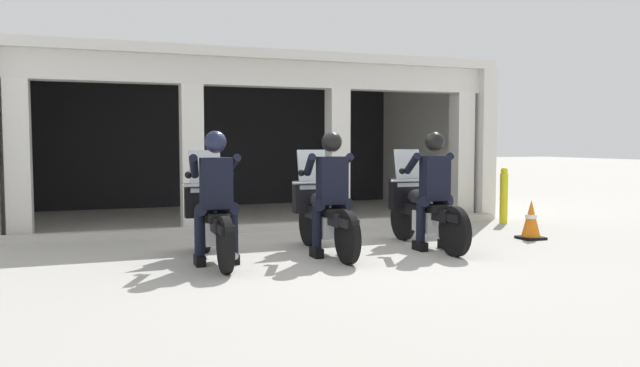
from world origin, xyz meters
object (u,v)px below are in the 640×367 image
at_px(motorcycle_center, 323,215).
at_px(bollard_kerbside, 504,196).
at_px(police_officer_left, 216,186).
at_px(motorcycle_left, 212,220).
at_px(traffic_cone_flank, 531,220).
at_px(police_officer_right, 434,180).
at_px(motorcycle_right, 423,211).
at_px(police_officer_center, 331,183).

xyz_separation_m(motorcycle_center, bollard_kerbside, (4.04, 1.62, -0.00)).
height_order(police_officer_left, bollard_kerbside, police_officer_left).
relative_size(motorcycle_left, traffic_cone_flank, 3.46).
xyz_separation_m(motorcycle_center, police_officer_right, (1.47, -0.30, 0.44)).
bearing_deg(motorcycle_right, police_officer_left, 179.26).
bearing_deg(police_officer_right, motorcycle_left, 168.23).
distance_m(police_officer_left, bollard_kerbside, 5.85).
distance_m(police_officer_center, police_officer_right, 1.47).
relative_size(motorcycle_right, traffic_cone_flank, 3.46).
bearing_deg(motorcycle_right, bollard_kerbside, 26.19).
height_order(police_officer_right, traffic_cone_flank, police_officer_right).
bearing_deg(motorcycle_center, police_officer_left, -170.13).
bearing_deg(police_officer_center, police_officer_right, -2.49).
bearing_deg(police_officer_left, traffic_cone_flank, 1.65).
bearing_deg(traffic_cone_flank, police_officer_left, -176.63).
bearing_deg(police_officer_right, motorcycle_center, 162.10).
relative_size(police_officer_left, motorcycle_center, 0.78).
height_order(police_officer_center, traffic_cone_flank, police_officer_center).
distance_m(motorcycle_left, police_officer_right, 2.98).
bearing_deg(police_officer_center, motorcycle_left, 168.02).
height_order(motorcycle_right, police_officer_right, police_officer_right).
xyz_separation_m(motorcycle_right, bollard_kerbside, (2.57, 1.64, -0.00)).
xyz_separation_m(police_officer_center, traffic_cone_flank, (3.31, 0.26, -0.65)).
xyz_separation_m(police_officer_left, police_officer_center, (1.47, 0.02, 0.00)).
bearing_deg(motorcycle_center, bollard_kerbside, 20.05).
relative_size(police_officer_left, police_officer_center, 1.00).
xyz_separation_m(police_officer_right, bollard_kerbside, (2.57, 1.92, -0.44)).
distance_m(police_officer_center, motorcycle_right, 1.56).
relative_size(police_officer_right, bollard_kerbside, 1.58).
relative_size(motorcycle_left, police_officer_left, 1.29).
bearing_deg(police_officer_center, motorcycle_right, 8.45).
xyz_separation_m(motorcycle_right, traffic_cone_flank, (1.84, -0.00, -0.21)).
bearing_deg(police_officer_center, traffic_cone_flank, 2.73).
xyz_separation_m(police_officer_left, police_officer_right, (2.94, 0.00, 0.00)).
bearing_deg(motorcycle_center, motorcycle_left, 178.98).
bearing_deg(bollard_kerbside, traffic_cone_flank, -114.01).
relative_size(police_officer_left, police_officer_right, 1.00).
bearing_deg(bollard_kerbside, police_officer_center, -154.79).
bearing_deg(bollard_kerbside, motorcycle_left, -163.44).
xyz_separation_m(police_officer_center, police_officer_right, (1.47, -0.02, -0.00)).
bearing_deg(motorcycle_left, bollard_kerbside, 14.85).
height_order(motorcycle_center, police_officer_right, police_officer_right).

